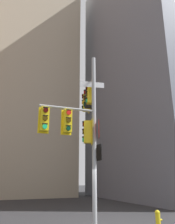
{
  "coord_description": "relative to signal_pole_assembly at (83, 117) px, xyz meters",
  "views": [
    {
      "loc": [
        -4.23,
        -9.22,
        2.13
      ],
      "look_at": [
        -0.34,
        -0.03,
        5.04
      ],
      "focal_mm": 36.52,
      "sensor_mm": 36.0,
      "label": 1
    }
  ],
  "objects": [
    {
      "name": "building_tower_right",
      "position": [
        16.67,
        10.99,
        10.39
      ],
      "size": [
        17.03,
        17.03,
        30.66
      ],
      "primitive_type": "cube",
      "color": "slate",
      "rests_on": "ground"
    },
    {
      "name": "signal_pole_assembly",
      "position": [
        0.0,
        0.0,
        0.0
      ],
      "size": [
        3.28,
        2.81,
        7.89
      ],
      "color": "#9EA0A3",
      "rests_on": "ground"
    },
    {
      "name": "building_mid_block",
      "position": [
        -2.28,
        24.43,
        13.14
      ],
      "size": [
        16.52,
        16.52,
        36.15
      ],
      "primitive_type": "cube",
      "color": "tan",
      "rests_on": "ground"
    },
    {
      "name": "fire_hydrant",
      "position": [
        3.43,
        -0.67,
        -4.55
      ],
      "size": [
        0.33,
        0.23,
        0.74
      ],
      "color": "yellow",
      "rests_on": "ground"
    }
  ]
}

